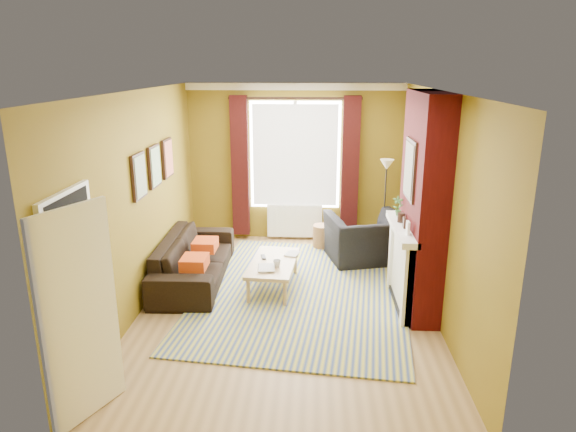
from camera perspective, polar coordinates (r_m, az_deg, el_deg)
The scene contains 12 objects.
ground at distance 7.07m, azimuth -0.11°, elevation -9.56°, with size 5.50×5.50×0.00m, color olive.
room_walls at distance 6.84m, azimuth 5.35°, elevation 1.87°, with size 3.82×5.54×2.83m.
striped_rug at distance 7.35m, azimuth 1.63°, elevation -8.39°, with size 3.28×4.25×0.02m.
sofa at distance 7.77m, azimuth -10.37°, elevation -4.69°, with size 2.27×0.89×0.66m, color black.
armchair at distance 8.43m, azimuth 8.66°, elevation -2.52°, with size 1.19×1.04×0.77m, color black.
coffee_table at distance 7.35m, azimuth -1.65°, elevation -5.38°, with size 0.72×1.29×0.41m.
wicker_stool at distance 9.03m, azimuth 3.83°, elevation -2.28°, with size 0.40×0.40×0.41m.
floor_lamp at distance 8.76m, azimuth 10.84°, elevation 4.03°, with size 0.24×0.24×1.59m.
book_a at distance 7.07m, azimuth -3.35°, elevation -5.81°, with size 0.23×0.31×0.03m, color #999999.
book_b at distance 7.62m, azimuth -0.14°, elevation -4.12°, with size 0.18×0.25×0.02m, color #999999.
mug at distance 7.12m, azimuth -1.22°, elevation -5.30°, with size 0.11×0.11×0.10m, color #999999.
tv_remote at distance 7.46m, azimuth -2.75°, elevation -4.57°, with size 0.09×0.18×0.02m.
Camera 1 is at (0.34, -6.34, 3.10)m, focal length 32.00 mm.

